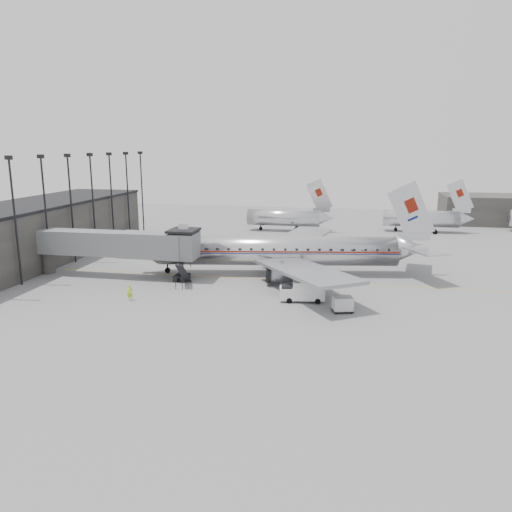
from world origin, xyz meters
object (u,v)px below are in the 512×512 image
Objects in this scene: baggage_cart_navy at (304,282)px; ramp_worker at (130,293)px; airliner at (283,251)px; service_van at (303,291)px; baggage_cart_white at (343,304)px.

ramp_worker is at bearing -172.90° from baggage_cart_navy.
airliner is at bearing 100.81° from baggage_cart_navy.
airliner is 7.67× the size of service_van.
baggage_cart_navy is (3.43, -7.13, -2.06)m from airliner.
ramp_worker is at bearing 165.64° from baggage_cart_white.
service_van reaches higher than ramp_worker.
service_van is at bearing 131.67° from baggage_cart_white.
service_van is at bearing -80.80° from airliner.
airliner is 22.19× the size of ramp_worker.
service_van reaches higher than baggage_cart_navy.
baggage_cart_navy reaches higher than ramp_worker.
ramp_worker reaches higher than baggage_cart_white.
baggage_cart_white is at bearing -10.08° from ramp_worker.
ramp_worker is at bearing -177.73° from service_van.
airliner reaches higher than baggage_cart_navy.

